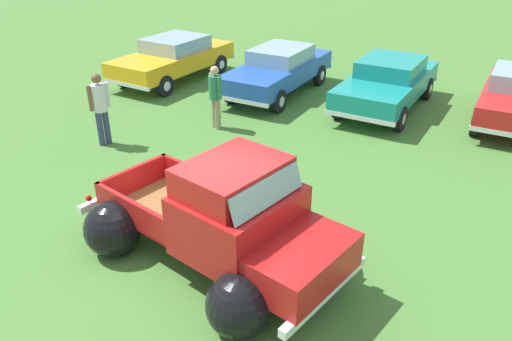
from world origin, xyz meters
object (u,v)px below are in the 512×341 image
vintage_pickup_truck (227,227)px  show_car_2 (388,82)px  show_car_0 (174,57)px  show_car_1 (279,69)px  spectator_0 (215,93)px  spectator_1 (100,105)px

vintage_pickup_truck → show_car_2: 8.56m
show_car_0 → show_car_2: same height
show_car_1 → spectator_0: bearing=-1.7°
show_car_1 → vintage_pickup_truck: bearing=21.9°
spectator_0 → spectator_1: bearing=-11.9°
vintage_pickup_truck → show_car_1: 8.86m
vintage_pickup_truck → spectator_1: vintage_pickup_truck is taller
show_car_0 → spectator_1: bearing=21.9°
vintage_pickup_truck → show_car_0: vintage_pickup_truck is taller
show_car_1 → spectator_1: size_ratio=2.67×
show_car_2 → spectator_1: bearing=-40.4°
show_car_2 → spectator_0: (-3.71, -3.50, 0.17)m
show_car_1 → spectator_0: spectator_0 is taller
show_car_0 → spectator_1: (1.50, -5.29, 0.24)m
vintage_pickup_truck → spectator_0: 5.91m
show_car_2 → spectator_1: spectator_1 is taller
show_car_2 → show_car_1: bearing=-83.2°
spectator_0 → spectator_1: 2.89m
vintage_pickup_truck → show_car_2: (0.63, 8.54, 0.03)m
show_car_1 → spectator_1: 5.97m
show_car_0 → show_car_1: size_ratio=1.00×
spectator_0 → vintage_pickup_truck: bearing=62.4°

